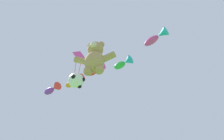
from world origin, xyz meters
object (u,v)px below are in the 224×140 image
object	(u,v)px
teddy_bear_kite	(95,58)
soccer_ball_kite	(76,80)
fish_kite_emerald	(124,63)
diamond_kite	(79,59)
fish_kite_violet	(52,89)
fish_kite_crimson	(96,69)
fish_kite_magenta	(157,37)
fish_kite_tangerine	(75,81)

from	to	relation	value
teddy_bear_kite	soccer_ball_kite	world-z (taller)	teddy_bear_kite
soccer_ball_kite	fish_kite_emerald	xyz separation A→B (m)	(2.24, 2.44, 3.12)
teddy_bear_kite	diamond_kite	bearing A→B (deg)	139.61
fish_kite_violet	diamond_kite	xyz separation A→B (m)	(4.23, -4.31, -0.97)
fish_kite_crimson	fish_kite_emerald	bearing A→B (deg)	-20.54
fish_kite_emerald	fish_kite_violet	size ratio (longest dim) A/B	0.75
teddy_bear_kite	fish_kite_crimson	distance (m)	3.98
soccer_ball_kite	diamond_kite	bearing A→B (deg)	117.50
teddy_bear_kite	fish_kite_violet	distance (m)	8.48
soccer_ball_kite	fish_kite_crimson	bearing A→B (deg)	90.62
fish_kite_emerald	fish_kite_violet	world-z (taller)	fish_kite_violet
fish_kite_magenta	fish_kite_tangerine	bearing A→B (deg)	154.19
soccer_ball_kite	fish_kite_emerald	size ratio (longest dim) A/B	0.57
fish_kite_violet	fish_kite_crimson	bearing A→B (deg)	-25.97
soccer_ball_kite	fish_kite_magenta	xyz separation A→B (m)	(4.72, 1.29, 4.06)
fish_kite_magenta	fish_kite_crimson	size ratio (longest dim) A/B	1.03
fish_kite_crimson	diamond_kite	size ratio (longest dim) A/B	0.58
teddy_bear_kite	fish_kite_violet	xyz separation A→B (m)	(-5.80, 5.65, 2.51)
fish_kite_violet	teddy_bear_kite	bearing A→B (deg)	-44.24
fish_kite_tangerine	fish_kite_violet	size ratio (longest dim) A/B	1.02
diamond_kite	fish_kite_emerald	bearing A→B (deg)	19.78
fish_kite_magenta	soccer_ball_kite	bearing A→B (deg)	-164.70
soccer_ball_kite	fish_kite_magenta	world-z (taller)	fish_kite_magenta
fish_kite_emerald	diamond_kite	bearing A→B (deg)	-160.22
diamond_kite	fish_kite_violet	bearing A→B (deg)	134.44
fish_kite_magenta	fish_kite_violet	bearing A→B (deg)	155.54
fish_kite_violet	fish_kite_emerald	bearing A→B (deg)	-24.30
fish_kite_tangerine	soccer_ball_kite	bearing A→B (deg)	-63.82
teddy_bear_kite	fish_kite_emerald	bearing A→B (deg)	59.97
diamond_kite	teddy_bear_kite	bearing A→B (deg)	-40.39
teddy_bear_kite	fish_kite_emerald	world-z (taller)	fish_kite_emerald
fish_kite_emerald	soccer_ball_kite	bearing A→B (deg)	-132.59
teddy_bear_kite	diamond_kite	size ratio (longest dim) A/B	0.83
fish_kite_violet	diamond_kite	distance (m)	6.11
teddy_bear_kite	fish_kite_crimson	size ratio (longest dim) A/B	1.42
teddy_bear_kite	fish_kite_tangerine	distance (m)	6.07
fish_kite_crimson	fish_kite_violet	size ratio (longest dim) A/B	0.84
fish_kite_magenta	diamond_kite	xyz separation A→B (m)	(-5.44, 0.09, -0.98)
soccer_ball_kite	fish_kite_crimson	size ratio (longest dim) A/B	0.50
fish_kite_tangerine	fish_kite_violet	world-z (taller)	fish_kite_violet
fish_kite_magenta	fish_kite_emerald	size ratio (longest dim) A/B	1.16
fish_kite_crimson	teddy_bear_kite	bearing A→B (deg)	-74.69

